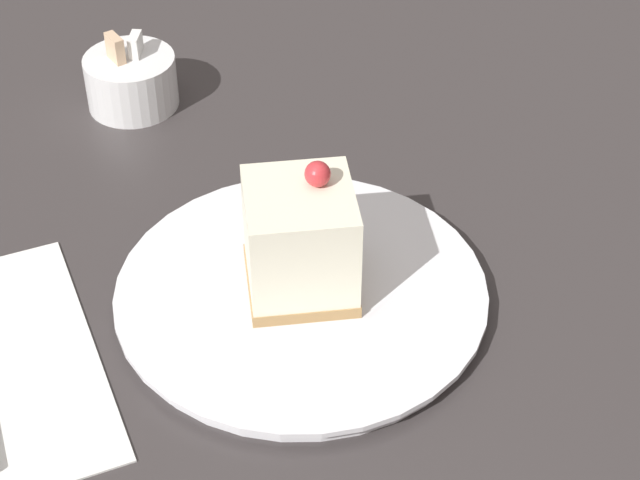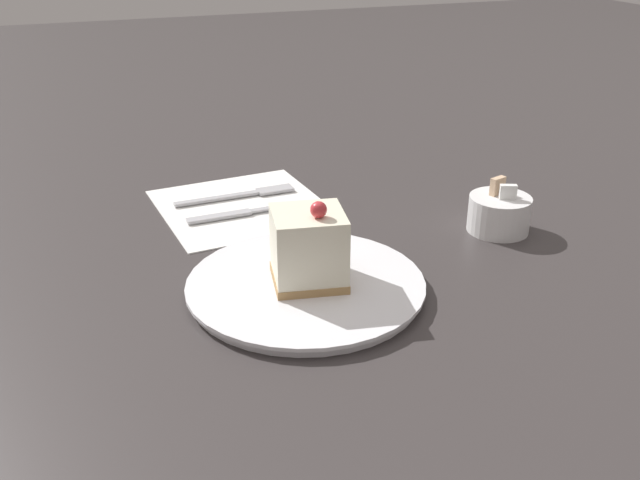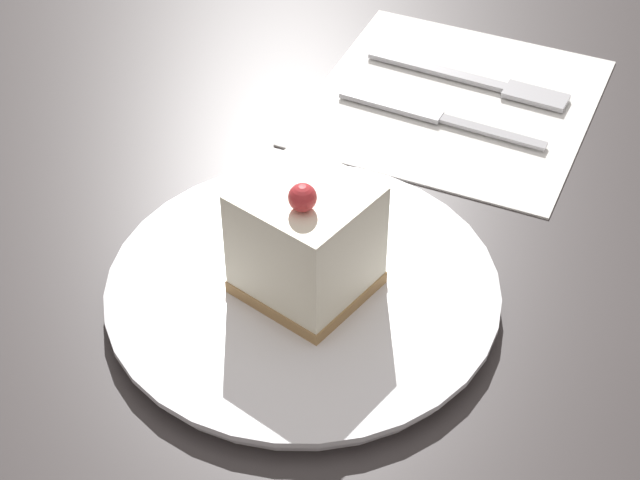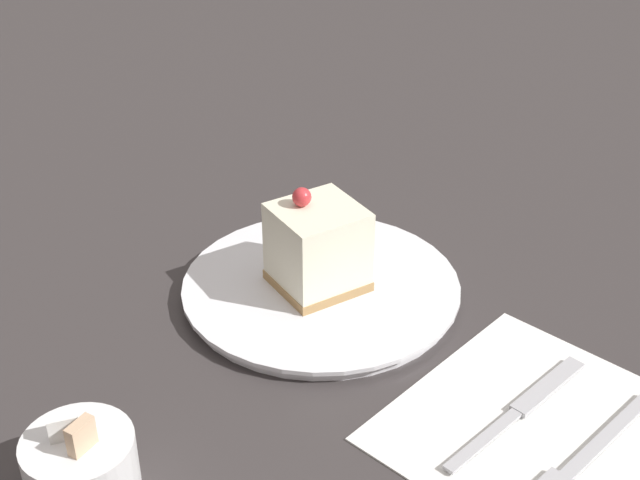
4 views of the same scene
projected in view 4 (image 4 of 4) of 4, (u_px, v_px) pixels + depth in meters
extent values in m
plane|color=#383333|center=(332.00, 311.00, 0.78)|extent=(4.00, 4.00, 0.00)
cylinder|color=white|center=(321.00, 289.00, 0.80)|extent=(0.24, 0.24, 0.01)
cylinder|color=white|center=(321.00, 285.00, 0.80)|extent=(0.25, 0.25, 0.00)
cube|color=#AD8451|center=(318.00, 280.00, 0.79)|extent=(0.08, 0.08, 0.01)
cube|color=white|center=(318.00, 243.00, 0.77)|extent=(0.08, 0.08, 0.07)
sphere|color=red|center=(301.00, 197.00, 0.75)|extent=(0.02, 0.02, 0.02)
cube|color=white|center=(552.00, 435.00, 0.65)|extent=(0.23, 0.23, 0.00)
cube|color=#B2B2B7|center=(609.00, 434.00, 0.64)|extent=(0.02, 0.12, 0.00)
cube|color=#B2B2B7|center=(548.00, 386.00, 0.69)|extent=(0.02, 0.08, 0.00)
cube|color=#B2B2B7|center=(484.00, 440.00, 0.64)|extent=(0.01, 0.08, 0.00)
cylinder|color=white|center=(81.00, 465.00, 0.59)|extent=(0.08, 0.08, 0.04)
cube|color=#D8B28C|center=(81.00, 437.00, 0.57)|extent=(0.01, 0.02, 0.02)
cube|color=white|center=(64.00, 429.00, 0.58)|extent=(0.02, 0.02, 0.02)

